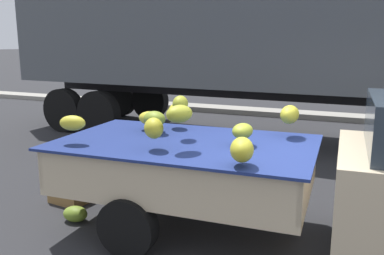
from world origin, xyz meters
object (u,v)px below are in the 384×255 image
at_px(semi_trailer, 258,27).
at_px(pickup_truck, 380,178).
at_px(produce_crate, 70,192).
at_px(fallen_banana_bunch_near_tailgate, 75,214).

bearing_deg(semi_trailer, pickup_truck, -60.82).
distance_m(pickup_truck, produce_crate, 3.97).
bearing_deg(produce_crate, semi_trailer, 73.74).
bearing_deg(produce_crate, fallen_banana_bunch_near_tailgate, -44.99).
bearing_deg(fallen_banana_bunch_near_tailgate, semi_trailer, 80.10).
distance_m(fallen_banana_bunch_near_tailgate, produce_crate, 0.68).
height_order(semi_trailer, fallen_banana_bunch_near_tailgate, semi_trailer).
relative_size(pickup_truck, produce_crate, 10.15).
relative_size(fallen_banana_bunch_near_tailgate, produce_crate, 0.62).
relative_size(pickup_truck, fallen_banana_bunch_near_tailgate, 16.38).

